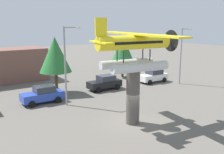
% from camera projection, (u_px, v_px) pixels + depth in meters
% --- Properties ---
extents(ground_plane, '(140.00, 140.00, 0.00)m').
position_uv_depth(ground_plane, '(132.00, 123.00, 21.50)').
color(ground_plane, '#605B54').
extents(display_pedestal, '(1.10, 1.10, 4.49)m').
position_uv_depth(display_pedestal, '(133.00, 97.00, 21.03)').
color(display_pedestal, '#4C4742').
rests_on(display_pedestal, ground).
extents(floatplane_monument, '(7.04, 10.46, 4.00)m').
position_uv_depth(floatplane_monument, '(135.00, 48.00, 20.27)').
color(floatplane_monument, silver).
rests_on(floatplane_monument, display_pedestal).
extents(car_mid_blue, '(4.20, 2.02, 1.76)m').
position_uv_depth(car_mid_blue, '(43.00, 94.00, 26.73)').
color(car_mid_blue, '#2847B7').
rests_on(car_mid_blue, ground).
extents(car_far_black, '(4.20, 2.02, 1.76)m').
position_uv_depth(car_far_black, '(105.00, 83.00, 31.97)').
color(car_far_black, black).
rests_on(car_far_black, ground).
extents(car_distant_white, '(4.20, 2.02, 1.76)m').
position_uv_depth(car_distant_white, '(153.00, 76.00, 35.92)').
color(car_distant_white, white).
rests_on(car_distant_white, ground).
extents(streetlight_primary, '(1.84, 0.28, 7.78)m').
position_uv_depth(streetlight_primary, '(67.00, 60.00, 25.35)').
color(streetlight_primary, gray).
rests_on(streetlight_primary, ground).
extents(streetlight_secondary, '(1.84, 0.28, 7.38)m').
position_uv_depth(streetlight_secondary, '(182.00, 52.00, 34.35)').
color(streetlight_secondary, gray).
rests_on(streetlight_secondary, ground).
extents(tree_east, '(3.63, 3.63, 6.57)m').
position_uv_depth(tree_east, '(55.00, 55.00, 29.52)').
color(tree_east, brown).
rests_on(tree_east, ground).
extents(tree_center_back, '(3.44, 3.44, 6.17)m').
position_uv_depth(tree_center_back, '(123.00, 49.00, 38.56)').
color(tree_center_back, brown).
rests_on(tree_center_back, ground).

